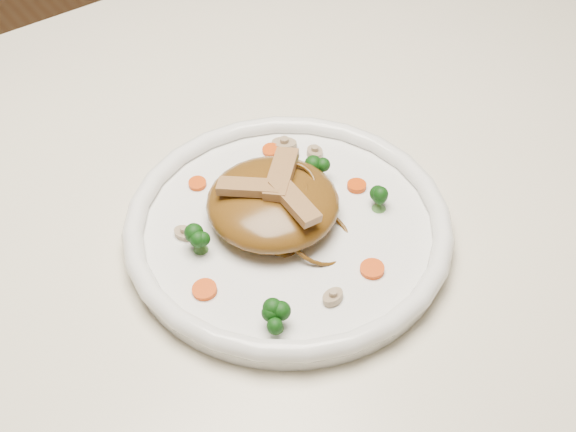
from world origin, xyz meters
TOP-DOWN VIEW (x-y plane):
  - table at (0.00, 0.00)m, footprint 1.20×0.80m
  - plate at (-0.00, -0.10)m, footprint 0.33×0.33m
  - noodle_mound at (-0.00, -0.08)m, footprint 0.13×0.13m
  - chicken_a at (0.01, -0.08)m, footprint 0.06×0.06m
  - chicken_b at (-0.02, -0.07)m, footprint 0.06×0.05m
  - chicken_c at (-0.00, -0.11)m, footprint 0.02×0.06m
  - broccoli_0 at (0.06, -0.06)m, footprint 0.03×0.03m
  - broccoli_1 at (-0.08, -0.08)m, footprint 0.03×0.03m
  - broccoli_2 at (-0.08, -0.19)m, footprint 0.03×0.03m
  - broccoli_3 at (0.09, -0.13)m, footprint 0.03×0.03m
  - carrot_0 at (0.05, -0.00)m, footprint 0.02×0.02m
  - carrot_1 at (-0.11, -0.12)m, footprint 0.02×0.02m
  - carrot_2 at (0.09, -0.10)m, footprint 0.02×0.02m
  - carrot_3 at (-0.04, -0.00)m, footprint 0.02×0.02m
  - carrot_4 at (0.03, -0.19)m, footprint 0.03×0.03m
  - mushroom_0 at (-0.02, -0.19)m, footprint 0.03×0.03m
  - mushroom_1 at (0.08, -0.03)m, footprint 0.03×0.03m
  - mushroom_2 at (-0.09, -0.05)m, footprint 0.03×0.03m
  - mushroom_3 at (0.06, -0.00)m, footprint 0.04×0.04m

SIDE VIEW (x-z plane):
  - table at x=0.00m, z-range 0.28..1.03m
  - plate at x=0.00m, z-range 0.75..0.77m
  - carrot_0 at x=0.05m, z-range 0.77..0.77m
  - carrot_1 at x=-0.11m, z-range 0.77..0.77m
  - carrot_2 at x=0.09m, z-range 0.77..0.77m
  - carrot_3 at x=-0.04m, z-range 0.77..0.77m
  - carrot_4 at x=0.03m, z-range 0.77..0.77m
  - mushroom_0 at x=-0.02m, z-range 0.77..0.77m
  - mushroom_1 at x=0.08m, z-range 0.77..0.77m
  - mushroom_2 at x=-0.09m, z-range 0.77..0.77m
  - mushroom_3 at x=0.06m, z-range 0.77..0.77m
  - broccoli_3 at x=0.09m, z-range 0.77..0.79m
  - broccoli_2 at x=-0.08m, z-range 0.77..0.80m
  - broccoli_1 at x=-0.08m, z-range 0.77..0.80m
  - broccoli_0 at x=0.06m, z-range 0.77..0.80m
  - noodle_mound at x=0.00m, z-range 0.77..0.81m
  - chicken_b at x=-0.02m, z-range 0.81..0.81m
  - chicken_c at x=0.00m, z-range 0.81..0.81m
  - chicken_a at x=0.01m, z-range 0.81..0.82m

